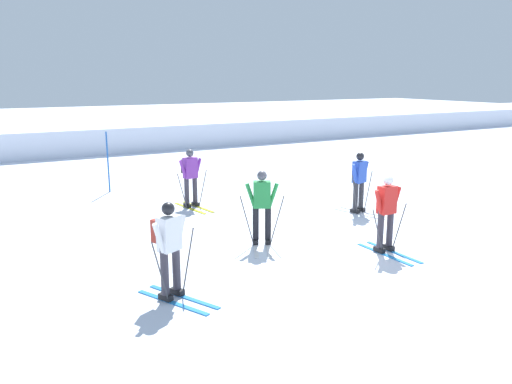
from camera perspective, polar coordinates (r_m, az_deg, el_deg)
ground_plane at (r=11.57m, az=10.72°, el=-6.21°), size 120.00×120.00×0.00m
far_snow_ridge at (r=29.12m, az=-15.02°, el=6.32°), size 80.00×6.46×1.27m
skier_blue at (r=14.33m, az=11.59°, el=1.25°), size 0.97×1.64×1.71m
skier_purple at (r=14.79m, az=-7.46°, el=1.92°), size 0.99×1.64×1.71m
skier_green at (r=11.34m, az=0.67°, el=-1.54°), size 1.07×1.59×1.71m
skier_white at (r=8.72m, az=-9.83°, el=-5.95°), size 1.02×1.60×1.71m
skier_red at (r=11.21m, az=14.52°, el=-2.13°), size 1.00×1.61×1.71m
trail_marker_pole at (r=17.32m, az=-16.37°, el=3.26°), size 0.05×0.05×2.00m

